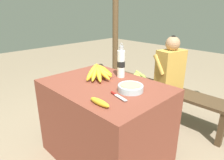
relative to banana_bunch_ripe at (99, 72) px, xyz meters
The scene contains 11 objects.
ground_plane 0.87m from the banana_bunch_ripe, 23.10° to the right, with size 12.00×12.00×0.00m, color gray.
market_counter 0.49m from the banana_bunch_ripe, 23.10° to the right, with size 1.12×0.80×0.78m.
banana_bunch_ripe is the anchor object (origin of this frame).
serving_bowl 0.40m from the banana_bunch_ripe, ahead, with size 0.21×0.21×0.06m.
water_bottle 0.23m from the banana_bunch_ripe, 64.47° to the left, with size 0.08×0.08×0.34m.
loose_banana_front 0.54m from the banana_bunch_ripe, 41.06° to the right, with size 0.19×0.05×0.05m.
knife 0.42m from the banana_bunch_ripe, 22.92° to the right, with size 0.19×0.06×0.02m.
wooden_bench 1.16m from the banana_bunch_ripe, 84.54° to the left, with size 1.77×0.32×0.43m.
seated_vendor 1.06m from the banana_bunch_ripe, 82.84° to the left, with size 0.45×0.42×1.12m.
banana_bunch_green 1.16m from the banana_bunch_ripe, 108.26° to the left, with size 0.20×0.31×0.14m.
support_post_near 1.89m from the banana_bunch_ripe, 129.98° to the left, with size 0.10×0.10×2.26m.
Camera 1 is at (1.24, -1.12, 1.42)m, focal length 32.00 mm.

